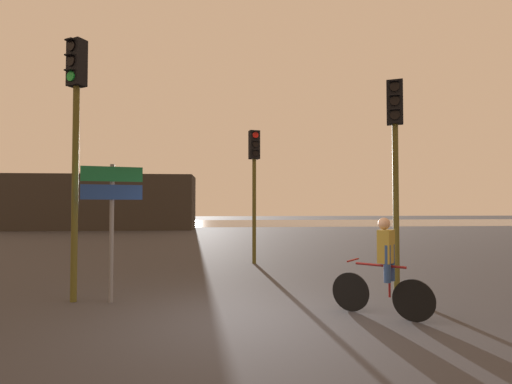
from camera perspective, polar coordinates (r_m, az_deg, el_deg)
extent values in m
plane|color=#333338|center=(6.57, -0.76, -18.02)|extent=(120.00, 120.00, 0.00)
cube|color=slate|center=(41.18, -4.16, -4.43)|extent=(80.00, 16.00, 0.01)
cube|color=#2D2823|center=(32.57, -21.84, -1.38)|extent=(14.63, 4.00, 4.08)
cylinder|color=#4C4719|center=(8.62, 19.37, -2.32)|extent=(0.12, 0.12, 3.49)
cube|color=black|center=(8.88, 19.21, 11.99)|extent=(0.39, 0.35, 0.90)
cylinder|color=black|center=(8.82, 19.19, 14.03)|extent=(0.19, 0.10, 0.19)
cube|color=black|center=(8.83, 19.18, 14.75)|extent=(0.22, 0.19, 0.02)
cylinder|color=black|center=(8.75, 19.21, 12.20)|extent=(0.19, 0.10, 0.19)
cube|color=black|center=(8.75, 19.20, 12.93)|extent=(0.22, 0.19, 0.02)
cylinder|color=black|center=(8.68, 19.23, 10.34)|extent=(0.19, 0.10, 0.19)
cube|color=black|center=(8.69, 19.22, 11.08)|extent=(0.22, 0.19, 0.02)
cylinder|color=#4C4719|center=(12.55, -0.26, -2.73)|extent=(0.12, 0.12, 3.28)
cube|color=black|center=(12.69, -0.26, 6.75)|extent=(0.37, 0.31, 0.90)
cylinder|color=red|center=(12.61, -0.07, 8.14)|extent=(0.19, 0.07, 0.19)
cube|color=black|center=(12.61, -0.04, 8.65)|extent=(0.21, 0.16, 0.02)
cylinder|color=black|center=(12.57, -0.07, 6.84)|extent=(0.19, 0.07, 0.19)
cube|color=black|center=(12.56, -0.04, 7.35)|extent=(0.21, 0.16, 0.02)
cylinder|color=black|center=(12.53, -0.07, 5.53)|extent=(0.19, 0.07, 0.19)
cube|color=black|center=(12.52, -0.04, 6.04)|extent=(0.21, 0.16, 0.02)
cylinder|color=#4C4719|center=(8.35, -24.45, -0.14)|extent=(0.12, 0.12, 4.11)
cube|color=black|center=(8.78, -24.22, 16.43)|extent=(0.40, 0.37, 0.90)
cylinder|color=black|center=(8.80, -24.90, 18.40)|extent=(0.18, 0.12, 0.19)
cube|color=black|center=(8.82, -25.00, 19.10)|extent=(0.22, 0.20, 0.02)
cylinder|color=black|center=(8.70, -24.93, 16.61)|extent=(0.18, 0.12, 0.19)
cube|color=black|center=(8.72, -25.03, 17.32)|extent=(0.22, 0.20, 0.02)
cylinder|color=green|center=(8.61, -24.96, 14.78)|extent=(0.18, 0.12, 0.19)
cube|color=black|center=(8.63, -25.05, 15.50)|extent=(0.22, 0.20, 0.02)
cylinder|color=slate|center=(8.02, -19.94, -5.53)|extent=(0.08, 0.08, 2.60)
cube|color=#116038|center=(7.97, -19.85, 2.43)|extent=(1.07, 0.31, 0.28)
cube|color=navy|center=(7.95, -19.88, -0.01)|extent=(1.07, 0.31, 0.28)
cylinder|color=black|center=(7.27, 13.35, -13.70)|extent=(0.52, 0.47, 0.66)
cylinder|color=black|center=(6.93, 21.59, -14.21)|extent=(0.52, 0.47, 0.66)
cylinder|color=maroon|center=(7.00, 17.32, -9.98)|extent=(0.66, 0.59, 0.04)
cylinder|color=maroon|center=(6.99, 18.53, -11.85)|extent=(0.04, 0.04, 0.55)
cylinder|color=maroon|center=(7.16, 13.68, -9.42)|extent=(0.33, 0.36, 0.03)
cylinder|color=navy|center=(7.04, 18.76, -9.51)|extent=(0.11, 0.11, 0.60)
cylinder|color=navy|center=(6.85, 18.24, -9.73)|extent=(0.11, 0.11, 0.60)
cube|color=olive|center=(6.93, 18.09, -7.39)|extent=(0.35, 0.36, 0.54)
sphere|color=tan|center=(6.91, 17.82, -4.33)|extent=(0.20, 0.20, 0.20)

